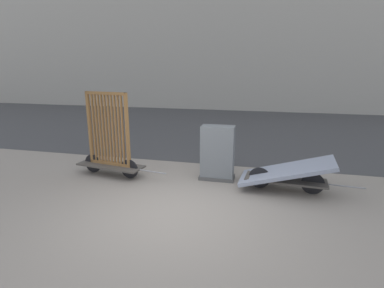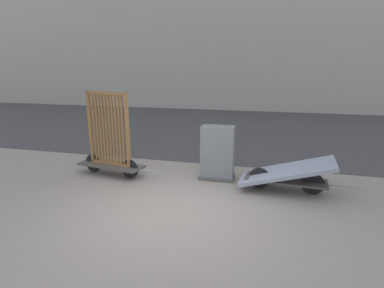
# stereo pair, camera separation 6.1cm
# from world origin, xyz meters

# --- Properties ---
(ground_plane) EXTENTS (60.00, 60.00, 0.00)m
(ground_plane) POSITION_xyz_m (0.00, 0.00, 0.00)
(ground_plane) COLOR gray
(road_strip) EXTENTS (56.00, 11.00, 0.01)m
(road_strip) POSITION_xyz_m (0.00, 8.52, 0.00)
(road_strip) COLOR #424244
(road_strip) RESTS_ON ground_plane
(bike_cart_with_bedframe) EXTENTS (2.42, 0.82, 2.06)m
(bike_cart_with_bedframe) POSITION_xyz_m (-2.08, 1.58, 0.73)
(bike_cart_with_bedframe) COLOR #4C4742
(bike_cart_with_bedframe) RESTS_ON ground_plane
(bike_cart_with_mattress) EXTENTS (2.55, 1.11, 0.78)m
(bike_cart_with_mattress) POSITION_xyz_m (2.09, 1.58, 0.40)
(bike_cart_with_mattress) COLOR #4C4742
(bike_cart_with_mattress) RESTS_ON ground_plane
(utility_cabinet) EXTENTS (0.83, 0.45, 1.30)m
(utility_cabinet) POSITION_xyz_m (0.53, 1.95, 0.61)
(utility_cabinet) COLOR #4C4C4C
(utility_cabinet) RESTS_ON ground_plane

